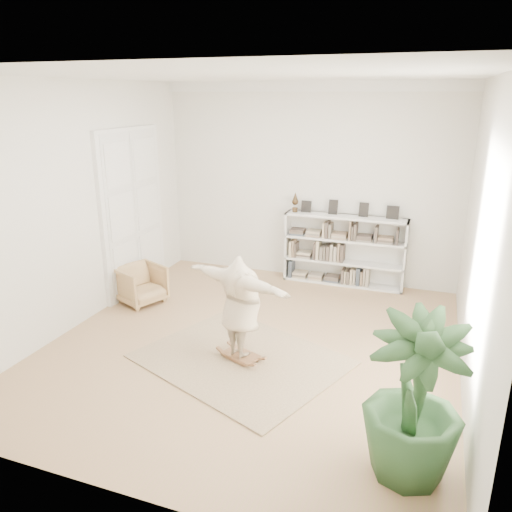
% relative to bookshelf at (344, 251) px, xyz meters
% --- Properties ---
extents(floor, '(6.00, 6.00, 0.00)m').
position_rel_bookshelf_xyz_m(floor, '(-0.74, -2.82, -0.64)').
color(floor, tan).
rests_on(floor, ground).
extents(room_shell, '(6.00, 6.00, 6.00)m').
position_rel_bookshelf_xyz_m(room_shell, '(-0.74, 0.12, 2.87)').
color(room_shell, silver).
rests_on(room_shell, floor).
extents(doors, '(0.09, 1.78, 2.92)m').
position_rel_bookshelf_xyz_m(doors, '(-3.45, -1.52, 0.76)').
color(doors, white).
rests_on(doors, floor).
extents(bookshelf, '(2.20, 0.35, 1.64)m').
position_rel_bookshelf_xyz_m(bookshelf, '(0.00, 0.00, 0.00)').
color(bookshelf, silver).
rests_on(bookshelf, floor).
extents(armchair, '(0.93, 0.92, 0.64)m').
position_rel_bookshelf_xyz_m(armchair, '(-3.04, -2.04, -0.31)').
color(armchair, tan).
rests_on(armchair, floor).
extents(rug, '(3.06, 2.79, 0.02)m').
position_rel_bookshelf_xyz_m(rug, '(-0.74, -3.27, -0.63)').
color(rug, tan).
rests_on(rug, floor).
extents(rocker_board, '(0.55, 0.45, 0.10)m').
position_rel_bookshelf_xyz_m(rocker_board, '(-0.74, -3.27, -0.57)').
color(rocker_board, brown).
rests_on(rocker_board, rug).
extents(person, '(1.75, 1.06, 1.38)m').
position_rel_bookshelf_xyz_m(person, '(-0.74, -3.27, 0.18)').
color(person, beige).
rests_on(person, rocker_board).
extents(houseplant, '(1.00, 1.00, 1.60)m').
position_rel_bookshelf_xyz_m(houseplant, '(1.48, -4.67, 0.17)').
color(houseplant, '#2A5028').
rests_on(houseplant, floor).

